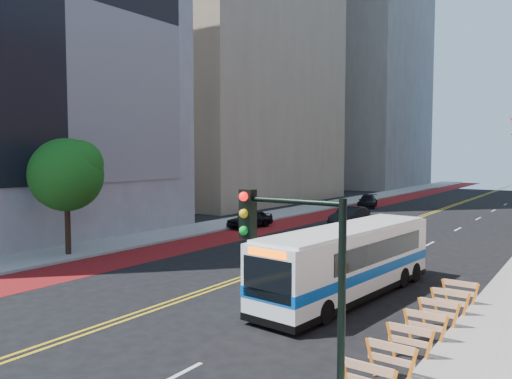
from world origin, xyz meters
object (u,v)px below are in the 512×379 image
object	(u,v)px
street_tree	(68,172)
car_c	(368,201)
car_b	(350,216)
transit_bus	(350,260)
traffic_signal	(297,274)
car_a	(250,219)

from	to	relation	value
street_tree	car_c	distance (m)	35.84
car_b	car_c	size ratio (longest dim) A/B	1.01
street_tree	transit_bus	distance (m)	17.17
traffic_signal	transit_bus	world-z (taller)	traffic_signal
car_b	car_c	bearing A→B (deg)	108.24
car_b	street_tree	bearing A→B (deg)	-109.23
street_tree	car_b	size ratio (longest dim) A/B	1.41
car_a	car_b	distance (m)	8.41
transit_bus	car_b	size ratio (longest dim) A/B	2.28
car_a	traffic_signal	bearing A→B (deg)	-42.24
car_b	car_c	world-z (taller)	car_b
transit_bus	car_b	world-z (taller)	transit_bus
traffic_signal	car_b	world-z (taller)	traffic_signal
street_tree	car_b	distance (m)	22.94
traffic_signal	car_b	bearing A→B (deg)	112.29
car_b	car_a	bearing A→B (deg)	-135.31
transit_bus	car_a	distance (m)	20.22
transit_bus	car_b	bearing A→B (deg)	119.59
street_tree	car_b	xyz separation A→B (m)	(8.10, 21.06, -4.13)
car_a	transit_bus	bearing A→B (deg)	-32.04
car_a	car_b	bearing A→B (deg)	53.70
traffic_signal	transit_bus	bearing A→B (deg)	109.29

